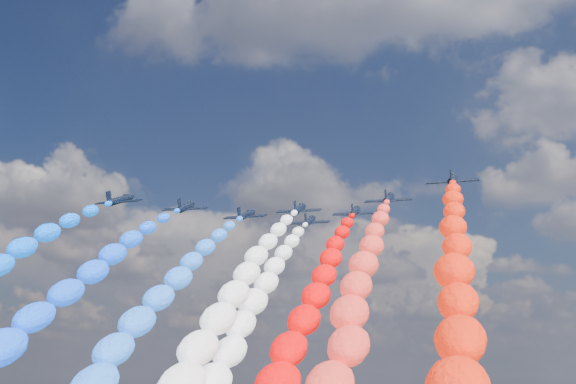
# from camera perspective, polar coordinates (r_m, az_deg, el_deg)

# --- Properties ---
(jet_0) EXTENTS (9.53, 12.51, 6.50)m
(jet_0) POSITION_cam_1_polar(r_m,az_deg,el_deg) (147.52, -12.41, -0.59)
(jet_0) COLOR black
(jet_1) EXTENTS (9.46, 12.46, 6.50)m
(jet_1) POSITION_cam_1_polar(r_m,az_deg,el_deg) (151.48, -7.62, -1.12)
(jet_1) COLOR black
(trail_1) EXTENTS (5.63, 91.87, 54.29)m
(trail_1) POSITION_cam_1_polar(r_m,az_deg,el_deg) (104.85, -17.27, -9.59)
(trail_1) COLOR #114DF9
(jet_2) EXTENTS (9.61, 12.57, 6.50)m
(jet_2) POSITION_cam_1_polar(r_m,az_deg,el_deg) (157.83, -3.14, -1.72)
(jet_2) COLOR black
(trail_2) EXTENTS (5.63, 91.87, 54.29)m
(trail_2) POSITION_cam_1_polar(r_m,az_deg,el_deg) (109.56, -10.29, -10.11)
(trail_2) COLOR blue
(jet_3) EXTENTS (8.94, 12.09, 6.50)m
(jet_3) POSITION_cam_1_polar(r_m,az_deg,el_deg) (151.94, 0.84, -1.28)
(jet_3) COLOR black
(trail_3) EXTENTS (5.63, 91.87, 54.29)m
(trail_3) POSITION_cam_1_polar(r_m,az_deg,el_deg) (102.41, -4.78, -10.06)
(trail_3) COLOR white
(jet_4) EXTENTS (8.83, 12.00, 6.50)m
(jet_4) POSITION_cam_1_polar(r_m,az_deg,el_deg) (163.65, 1.61, -2.16)
(jet_4) COLOR black
(trail_4) EXTENTS (5.63, 91.87, 54.29)m
(trail_4) POSITION_cam_1_polar(r_m,az_deg,el_deg) (114.11, -3.08, -10.43)
(trail_4) COLOR white
(jet_5) EXTENTS (8.87, 12.03, 6.50)m
(jet_5) POSITION_cam_1_polar(r_m,az_deg,el_deg) (155.10, 5.02, -1.48)
(jet_5) COLOR black
(trail_5) EXTENTS (5.63, 91.87, 54.29)m
(trail_5) POSITION_cam_1_polar(r_m,az_deg,el_deg) (104.74, 1.64, -10.17)
(trail_5) COLOR #EF0305
(jet_6) EXTENTS (9.29, 12.34, 6.50)m
(jet_6) POSITION_cam_1_polar(r_m,az_deg,el_deg) (143.99, 7.52, -0.48)
(jet_6) COLOR black
(trail_6) EXTENTS (5.63, 91.87, 54.29)m
(trail_6) POSITION_cam_1_polar(r_m,az_deg,el_deg) (93.06, 5.15, -9.71)
(trail_6) COLOR red
(jet_7) EXTENTS (9.47, 12.46, 6.50)m
(jet_7) POSITION_cam_1_polar(r_m,az_deg,el_deg) (131.82, 12.16, 0.92)
(jet_7) COLOR black
(trail_7) EXTENTS (5.63, 91.87, 54.29)m
(trail_7) POSITION_cam_1_polar(r_m,az_deg,el_deg) (80.28, 12.49, -8.87)
(trail_7) COLOR red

